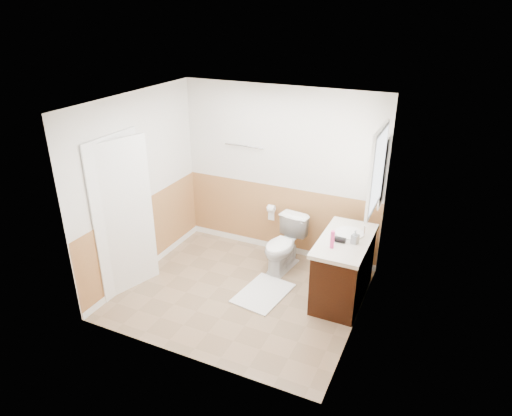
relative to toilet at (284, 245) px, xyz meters
The scene contains 32 objects.
floor 0.94m from the toilet, 108.37° to the right, with size 3.00×3.00×0.00m, color #8C7051.
ceiling 2.29m from the toilet, 108.37° to the right, with size 3.00×3.00×0.00m, color white.
wall_back 1.03m from the toilet, 119.09° to the left, with size 3.00×3.00×0.00m, color silver.
wall_front 2.30m from the toilet, 97.29° to the right, with size 3.00×3.00×0.00m, color silver.
wall_left 2.14m from the toilet, 155.30° to the right, with size 3.00×3.00×0.00m, color silver.
wall_right 1.71m from the toilet, 33.51° to the right, with size 3.00×3.00×0.00m, color silver.
wainscot_back 0.56m from the toilet, 119.70° to the left, with size 3.00×3.00×0.00m, color #C5814E.
wainscot_front 2.12m from the toilet, 97.33° to the right, with size 3.00×3.00×0.00m, color #C5814E.
wainscot_left 1.94m from the toilet, 155.16° to the right, with size 2.60×2.60×0.00m, color #C5814E.
wainscot_right 1.47m from the toilet, 33.77° to the right, with size 2.60×2.60×0.00m, color #C5814E.
toilet is the anchor object (origin of this frame).
bath_mat 0.80m from the toilet, 90.00° to the right, with size 0.55×0.80×0.02m, color white.
vanity_cabinet 1.00m from the toilet, 19.66° to the right, with size 0.55×1.10×0.80m, color black.
vanity_knob_left 0.80m from the toilet, 34.21° to the right, with size 0.03×0.03×0.03m, color silver.
vanity_knob_right 0.71m from the toilet, 20.23° to the right, with size 0.03×0.03×0.03m, color silver.
countertop 1.09m from the toilet, 19.86° to the right, with size 0.60×1.15×0.05m, color silver.
sink_basin 1.08m from the toilet, 11.21° to the right, with size 0.36×0.36×0.02m, color silver.
faucet 1.26m from the toilet, ahead, with size 0.02×0.02×0.14m, color silver.
lotion_bottle 1.20m from the toilet, 36.34° to the right, with size 0.05×0.05×0.22m, color #EA3C87.
soap_dispenser 1.27m from the toilet, 20.69° to the right, with size 0.08×0.08×0.17m, color gray.
hair_dryer_body 1.12m from the toilet, 26.58° to the right, with size 0.07×0.07×0.14m, color black.
hair_dryer_handle 1.07m from the toilet, 25.48° to the right, with size 0.03×0.03×0.07m, color black.
mirror_panel 1.71m from the toilet, 13.34° to the left, with size 0.02×0.35×0.90m, color silver.
window_frame 1.84m from the toilet, 10.67° to the right, with size 0.04×0.80×1.00m, color white.
window_glass 1.85m from the toilet, 10.54° to the right, with size 0.01×0.70×0.90m, color white.
door 2.19m from the toilet, 142.88° to the right, with size 0.05×0.80×2.04m, color white.
door_frame 2.25m from the toilet, 144.10° to the right, with size 0.02×0.92×2.10m, color white.
door_knob 1.95m from the toilet, 149.88° to the right, with size 0.06×0.06×0.06m, color silver.
towel_bar 1.53m from the toilet, 152.13° to the left, with size 0.02×0.02×0.62m, color silver.
tp_holder_bar 0.64m from the toilet, 131.82° to the left, with size 0.02×0.02×0.14m, color silver.
tp_roll 0.64m from the toilet, 131.82° to the left, with size 0.11×0.11×0.10m, color white.
tp_sheet 0.59m from the toilet, 131.82° to the left, with size 0.10×0.01×0.16m, color white.
Camera 1 is at (2.26, -4.43, 3.49)m, focal length 31.81 mm.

